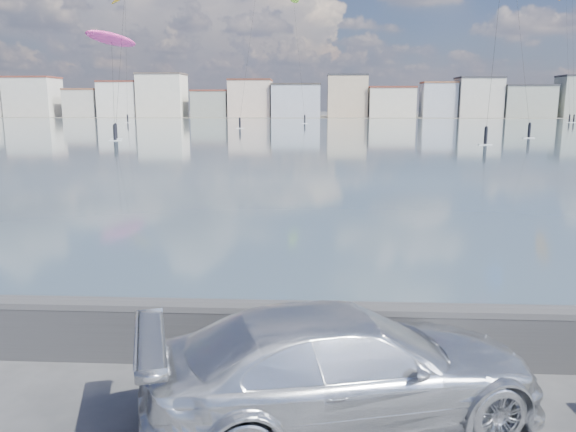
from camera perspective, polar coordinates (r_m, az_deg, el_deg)
The scene contains 6 objects.
bay_water at distance 97.43m, azimuth 2.21°, elevation 8.79°, with size 500.00×177.00×0.00m, color #32454E.
far_shore_strip at distance 205.87m, azimuth 2.70°, elevation 10.07°, with size 500.00×60.00×0.00m, color #4C473D.
seawall at distance 9.37m, azimuth -6.68°, elevation -11.26°, with size 400.00×0.36×1.08m.
far_buildings at distance 191.84m, azimuth 3.08°, elevation 11.78°, with size 240.79×13.26×14.60m.
car_silver at distance 7.67m, azimuth 5.86°, elevation -14.98°, with size 2.16×5.32×1.54m, color silver.
kitesurfer_0 at distance 77.29m, azimuth -17.48°, elevation 16.66°, with size 6.01×12.25×13.54m.
Camera 1 is at (1.53, -5.83, 4.15)m, focal length 35.00 mm.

